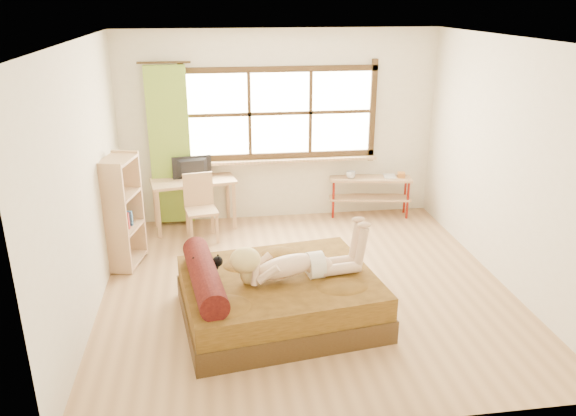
{
  "coord_description": "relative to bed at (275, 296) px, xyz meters",
  "views": [
    {
      "loc": [
        -0.99,
        -5.57,
        3.08
      ],
      "look_at": [
        -0.18,
        0.2,
        0.89
      ],
      "focal_mm": 35.0,
      "sensor_mm": 36.0,
      "label": 1
    }
  ],
  "objects": [
    {
      "name": "floor",
      "position": [
        0.42,
        0.62,
        -0.26
      ],
      "size": [
        4.5,
        4.5,
        0.0
      ],
      "primitive_type": "plane",
      "color": "#9E754C",
      "rests_on": "ground"
    },
    {
      "name": "ceiling",
      "position": [
        0.42,
        0.62,
        2.44
      ],
      "size": [
        4.5,
        4.5,
        0.0
      ],
      "primitive_type": "plane",
      "rotation": [
        3.14,
        0.0,
        0.0
      ],
      "color": "white",
      "rests_on": "wall_back"
    },
    {
      "name": "wall_back",
      "position": [
        0.42,
        2.87,
        1.09
      ],
      "size": [
        4.5,
        0.0,
        4.5
      ],
      "primitive_type": "plane",
      "rotation": [
        1.57,
        0.0,
        0.0
      ],
      "color": "silver",
      "rests_on": "floor"
    },
    {
      "name": "wall_front",
      "position": [
        0.42,
        -1.63,
        1.09
      ],
      "size": [
        4.5,
        0.0,
        4.5
      ],
      "primitive_type": "plane",
      "rotation": [
        -1.57,
        0.0,
        0.0
      ],
      "color": "silver",
      "rests_on": "floor"
    },
    {
      "name": "wall_left",
      "position": [
        -1.83,
        0.62,
        1.09
      ],
      "size": [
        0.0,
        4.5,
        4.5
      ],
      "primitive_type": "plane",
      "rotation": [
        1.57,
        0.0,
        1.57
      ],
      "color": "silver",
      "rests_on": "floor"
    },
    {
      "name": "wall_right",
      "position": [
        2.67,
        0.62,
        1.09
      ],
      "size": [
        0.0,
        4.5,
        4.5
      ],
      "primitive_type": "plane",
      "rotation": [
        1.57,
        0.0,
        -1.57
      ],
      "color": "silver",
      "rests_on": "floor"
    },
    {
      "name": "window",
      "position": [
        0.42,
        2.84,
        1.25
      ],
      "size": [
        2.8,
        0.16,
        1.46
      ],
      "color": "#FFEDBF",
      "rests_on": "wall_back"
    },
    {
      "name": "curtain",
      "position": [
        -1.13,
        2.75,
        0.89
      ],
      "size": [
        0.55,
        0.1,
        2.2
      ],
      "primitive_type": "cube",
      "color": "#598022",
      "rests_on": "wall_back"
    },
    {
      "name": "bed",
      "position": [
        0.0,
        0.0,
        0.0
      ],
      "size": [
        2.1,
        1.78,
        0.72
      ],
      "rotation": [
        0.0,
        0.0,
        0.14
      ],
      "color": "#331E0F",
      "rests_on": "floor"
    },
    {
      "name": "woman",
      "position": [
        0.2,
        -0.04,
        0.5
      ],
      "size": [
        1.38,
        0.57,
        0.57
      ],
      "primitive_type": null,
      "rotation": [
        0.0,
        0.0,
        0.14
      ],
      "color": "tan",
      "rests_on": "bed"
    },
    {
      "name": "kitten",
      "position": [
        -0.67,
        0.11,
        0.33
      ],
      "size": [
        0.3,
        0.15,
        0.23
      ],
      "primitive_type": null,
      "rotation": [
        0.0,
        0.0,
        0.14
      ],
      "color": "black",
      "rests_on": "bed"
    },
    {
      "name": "desk",
      "position": [
        -0.83,
        2.57,
        0.36
      ],
      "size": [
        1.21,
        0.71,
        0.71
      ],
      "rotation": [
        0.0,
        0.0,
        0.17
      ],
      "color": "tan",
      "rests_on": "floor"
    },
    {
      "name": "monitor",
      "position": [
        -0.83,
        2.62,
        0.61
      ],
      "size": [
        0.55,
        0.16,
        0.31
      ],
      "primitive_type": "imported",
      "rotation": [
        0.0,
        0.0,
        3.31
      ],
      "color": "black",
      "rests_on": "desk"
    },
    {
      "name": "chair",
      "position": [
        -0.75,
        2.2,
        0.24
      ],
      "size": [
        0.46,
        0.46,
        0.89
      ],
      "rotation": [
        0.0,
        0.0,
        0.17
      ],
      "color": "tan",
      "rests_on": "floor"
    },
    {
      "name": "pipe_shelf",
      "position": [
        1.76,
        2.69,
        0.18
      ],
      "size": [
        1.23,
        0.49,
        0.68
      ],
      "rotation": [
        0.0,
        0.0,
        -0.16
      ],
      "color": "tan",
      "rests_on": "floor"
    },
    {
      "name": "cup",
      "position": [
        1.44,
        2.69,
        0.39
      ],
      "size": [
        0.16,
        0.16,
        0.11
      ],
      "primitive_type": "imported",
      "rotation": [
        0.0,
        0.0,
        -0.16
      ],
      "color": "gray",
      "rests_on": "pipe_shelf"
    },
    {
      "name": "book",
      "position": [
        1.94,
        2.69,
        0.35
      ],
      "size": [
        0.21,
        0.26,
        0.02
      ],
      "primitive_type": "imported",
      "rotation": [
        0.0,
        0.0,
        -0.16
      ],
      "color": "gray",
      "rests_on": "pipe_shelf"
    },
    {
      "name": "bookshelf",
      "position": [
        -1.66,
        1.5,
        0.43
      ],
      "size": [
        0.46,
        0.65,
        1.36
      ],
      "rotation": [
        0.0,
        0.0,
        -0.23
      ],
      "color": "tan",
      "rests_on": "floor"
    }
  ]
}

